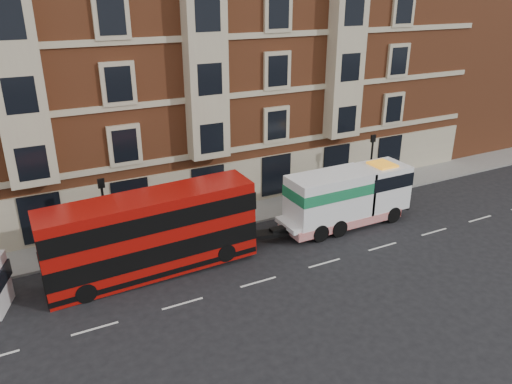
{
  "coord_description": "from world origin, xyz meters",
  "views": [
    {
      "loc": [
        -9.97,
        -18.93,
        13.7
      ],
      "look_at": [
        1.94,
        4.0,
        3.06
      ],
      "focal_mm": 35.0,
      "sensor_mm": 36.0,
      "label": 1
    }
  ],
  "objects": [
    {
      "name": "pedestrian",
      "position": [
        -7.12,
        7.47,
        1.07
      ],
      "size": [
        0.78,
        0.63,
        1.85
      ],
      "primitive_type": "imported",
      "rotation": [
        0.0,
        0.0,
        -0.32
      ],
      "color": "#1C2239",
      "rests_on": "sidewalk"
    },
    {
      "name": "tow_truck",
      "position": [
        7.72,
        3.31,
        1.88
      ],
      "size": [
        8.5,
        2.51,
        3.54
      ],
      "color": "white",
      "rests_on": "ground"
    },
    {
      "name": "sidewalk",
      "position": [
        0.0,
        7.5,
        0.07
      ],
      "size": [
        90.0,
        3.0,
        0.15
      ],
      "primitive_type": "cube",
      "color": "slate",
      "rests_on": "ground"
    },
    {
      "name": "ground",
      "position": [
        0.0,
        0.0,
        0.0
      ],
      "size": [
        120.0,
        120.0,
        0.0
      ],
      "primitive_type": "plane",
      "color": "black",
      "rests_on": "ground"
    },
    {
      "name": "lamp_post_east",
      "position": [
        12.0,
        6.2,
        2.68
      ],
      "size": [
        0.35,
        0.15,
        4.35
      ],
      "color": "black",
      "rests_on": "sidewalk"
    },
    {
      "name": "lamp_post_west",
      "position": [
        -6.0,
        6.2,
        2.68
      ],
      "size": [
        0.35,
        0.15,
        4.35
      ],
      "color": "black",
      "rests_on": "sidewalk"
    },
    {
      "name": "victorian_terrace",
      "position": [
        0.5,
        15.0,
        10.07
      ],
      "size": [
        45.0,
        12.0,
        20.4
      ],
      "color": "brown",
      "rests_on": "ground"
    },
    {
      "name": "double_decker_bus",
      "position": [
        -4.34,
        3.31,
        2.28
      ],
      "size": [
        10.62,
        2.44,
        4.3
      ],
      "color": "#A20D09",
      "rests_on": "ground"
    },
    {
      "name": "filler_east",
      "position": [
        32.0,
        14.0,
        9.43
      ],
      "size": [
        18.0,
        10.0,
        19.0
      ],
      "color": "brown",
      "rests_on": "ground"
    }
  ]
}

